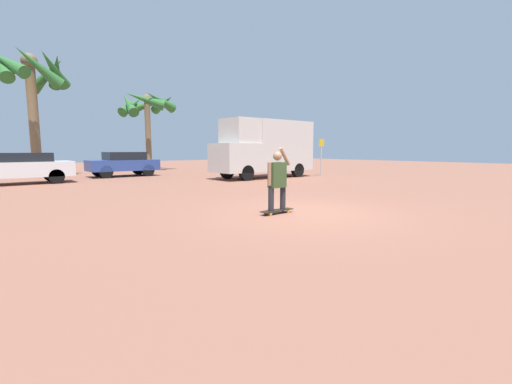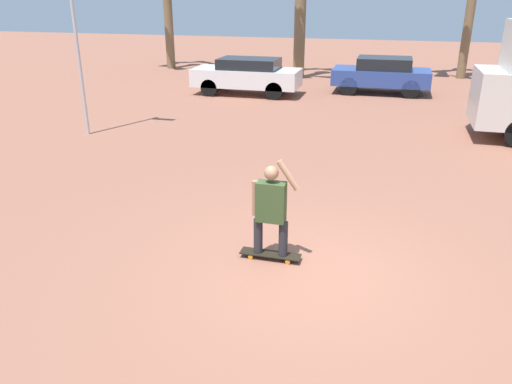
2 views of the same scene
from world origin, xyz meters
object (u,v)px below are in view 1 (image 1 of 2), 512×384
Objects in this scene: person_skateboarder at (277,178)px; parked_car_white at (20,167)px; palm_tree_near_van at (147,106)px; palm_tree_center_background at (30,75)px; street_sign at (321,152)px; camper_van at (265,147)px; parked_car_blue at (123,163)px; skateboard at (277,211)px.

parked_car_white is (-4.10, 12.85, -0.12)m from person_skateboarder.
person_skateboarder is at bearing -103.46° from palm_tree_near_van.
palm_tree_near_van is (8.77, 6.65, 4.09)m from parked_car_white.
palm_tree_near_van is 7.88m from palm_tree_center_background.
street_sign reaches higher than parked_car_white.
person_skateboarder is 0.26× the size of camper_van.
parked_car_blue is at bearing 142.72° from street_sign.
skateboard is 18.63m from palm_tree_center_background.
camper_van is at bearing 50.49° from person_skateboarder.
street_sign is (13.41, -10.10, -4.35)m from palm_tree_center_background.
camper_van is 11.97m from parked_car_white.
parked_car_white is at bearing 158.61° from camper_van.
skateboard is 11.14m from camper_van.
parked_car_blue is 0.64× the size of palm_tree_near_van.
person_skateboarder is 0.70× the size of street_sign.
skateboard is at bearing -129.51° from camper_van.
palm_tree_near_van is (-2.34, 11.00, 3.15)m from camper_van.
camper_van reaches higher than person_skateboarder.
camper_van is 13.98m from palm_tree_center_background.
parked_car_white is 0.60× the size of palm_tree_center_background.
person_skateboarder is 0.40× the size of parked_car_blue.
parked_car_white is at bearing 107.70° from person_skateboarder.
street_sign is at bearing -36.99° from palm_tree_center_background.
parked_car_white is (-5.21, -1.70, 0.00)m from parked_car_blue.
parked_car_blue is 7.06m from palm_tree_center_background.
person_skateboarder reaches higher than parked_car_white.
palm_tree_near_van is (4.67, 19.51, 3.97)m from person_skateboarder.
camper_van is 11.68m from palm_tree_near_van.
palm_tree_center_background is at bearing 99.40° from skateboard.
palm_tree_center_background is at bearing 143.01° from street_sign.
palm_tree_near_van reaches higher than skateboard.
person_skateboarder is at bearing -144.88° from street_sign.
parked_car_white is at bearing -104.56° from palm_tree_center_background.
skateboard is 0.61× the size of person_skateboarder.
parked_car_blue is at bearing -36.30° from palm_tree_center_background.
palm_tree_center_background is (-2.90, 17.50, 4.89)m from person_skateboarder.
palm_tree_near_van is at bearing 76.54° from skateboard.
palm_tree_near_van is 13.88m from street_sign.
camper_van is 1.57× the size of parked_car_blue.
street_sign is (10.51, 7.39, 1.36)m from skateboard.
palm_tree_center_background is at bearing 143.70° from parked_car_blue.
parked_car_white is at bearing -161.93° from parked_car_blue.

